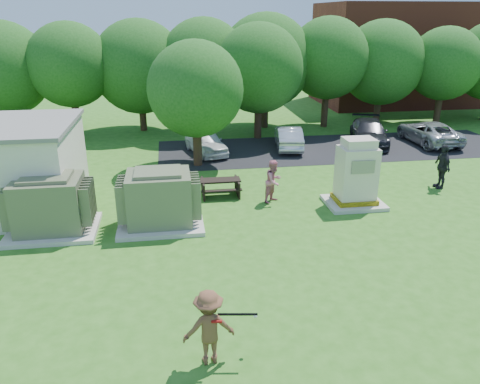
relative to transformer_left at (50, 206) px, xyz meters
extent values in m
plane|color=#2D6619|center=(6.50, -4.50, -0.97)|extent=(120.00, 120.00, 0.00)
cube|color=maroon|center=(24.50, 22.50, 3.03)|extent=(15.00, 8.00, 8.00)
cube|color=#232326|center=(13.50, 9.00, -0.96)|extent=(20.00, 6.00, 0.01)
cube|color=beige|center=(0.00, 0.00, -0.89)|extent=(3.00, 2.40, 0.15)
cube|color=#5A6145|center=(0.00, 0.00, 0.08)|extent=(2.20, 1.80, 1.80)
cube|color=#5A6145|center=(0.00, 0.00, 1.04)|extent=(1.60, 1.30, 0.12)
cube|color=#5A6145|center=(-1.27, 0.00, 0.11)|extent=(0.32, 1.50, 1.35)
cube|color=#5A6145|center=(1.27, 0.00, 0.11)|extent=(0.32, 1.50, 1.35)
cube|color=beige|center=(3.70, 0.00, -0.89)|extent=(3.00, 2.40, 0.15)
cube|color=#5E6748|center=(3.70, 0.00, 0.08)|extent=(2.20, 1.80, 1.80)
cube|color=#5E6748|center=(3.70, 0.00, 1.04)|extent=(1.60, 1.30, 0.12)
cube|color=#5E6748|center=(2.43, 0.00, 0.11)|extent=(0.32, 1.50, 1.35)
cube|color=#5E6748|center=(4.97, 0.00, 0.11)|extent=(0.32, 1.50, 1.35)
cube|color=beige|center=(11.28, 0.81, -0.89)|extent=(2.22, 1.82, 0.15)
cube|color=yellow|center=(11.28, 0.81, -0.73)|extent=(1.57, 1.26, 0.18)
cube|color=beige|center=(11.28, 0.81, 0.37)|extent=(1.41, 1.11, 2.02)
cube|color=beige|center=(11.28, 0.81, 1.56)|extent=(1.16, 0.91, 0.35)
cube|color=gray|center=(11.28, 0.22, 0.78)|extent=(0.91, 0.04, 0.51)
cube|color=black|center=(6.14, 2.61, -0.29)|extent=(1.66, 0.65, 0.06)
cube|color=black|center=(6.14, 3.11, -0.56)|extent=(1.66, 0.23, 0.05)
cube|color=black|center=(6.14, 2.10, -0.56)|extent=(1.66, 0.23, 0.05)
cube|color=black|center=(5.42, 2.61, -0.63)|extent=(0.07, 1.25, 0.68)
cube|color=black|center=(6.86, 2.61, -0.63)|extent=(0.07, 1.25, 0.68)
imported|color=brown|center=(4.80, -7.30, -0.10)|extent=(1.18, 0.74, 1.74)
imported|color=#CB6B80|center=(8.18, 1.62, -0.10)|extent=(1.07, 1.05, 1.74)
imported|color=black|center=(15.73, 2.13, -0.01)|extent=(0.53, 1.15, 1.93)
imported|color=white|center=(6.08, 9.08, -0.32)|extent=(2.42, 4.05, 1.29)
imported|color=silver|center=(10.76, 9.36, -0.34)|extent=(1.90, 3.99, 1.26)
imported|color=black|center=(15.61, 9.57, -0.28)|extent=(3.21, 5.09, 1.38)
imported|color=#A5A5A9|center=(19.15, 9.25, -0.32)|extent=(2.23, 4.72, 1.30)
cylinder|color=black|center=(5.41, -7.31, 0.17)|extent=(0.85, 0.18, 0.06)
cylinder|color=maroon|center=(4.95, -7.50, 0.17)|extent=(0.23, 0.10, 0.06)
sphere|color=white|center=(5.85, -7.06, -0.10)|extent=(0.09, 0.09, 0.09)
cylinder|color=#47301E|center=(-5.50, 14.90, 0.23)|extent=(0.44, 0.44, 2.40)
sphere|color=#235B1C|center=(-5.50, 14.90, 3.11)|extent=(5.60, 5.60, 5.60)
cylinder|color=#47301E|center=(-1.50, 14.30, 0.43)|extent=(0.44, 0.44, 2.80)
sphere|color=#235B1C|center=(-1.50, 14.30, 3.33)|extent=(5.00, 5.00, 5.00)
cylinder|color=#47301E|center=(2.50, 15.10, 0.18)|extent=(0.44, 0.44, 2.30)
sphere|color=#235B1C|center=(2.50, 15.10, 3.07)|extent=(5.80, 5.80, 5.80)
cylinder|color=#47301E|center=(6.50, 14.20, 0.38)|extent=(0.44, 0.44, 2.70)
sphere|color=#235B1C|center=(6.50, 14.20, 3.35)|extent=(5.40, 5.40, 5.40)
cylinder|color=#47301E|center=(10.50, 14.80, 0.28)|extent=(0.44, 0.44, 2.50)
sphere|color=#235B1C|center=(10.50, 14.80, 3.33)|extent=(6.00, 6.00, 6.00)
cylinder|color=#47301E|center=(14.50, 14.40, 0.48)|extent=(0.44, 0.44, 2.90)
sphere|color=#235B1C|center=(14.50, 14.40, 3.49)|extent=(5.20, 5.20, 5.20)
cylinder|color=#47301E|center=(18.50, 15.00, 0.23)|extent=(0.44, 0.44, 2.40)
sphere|color=#235B1C|center=(18.50, 15.00, 3.11)|extent=(5.60, 5.60, 5.60)
cylinder|color=#47301E|center=(22.50, 14.10, 0.33)|extent=(0.44, 0.44, 2.60)
sphere|color=#235B1C|center=(22.50, 14.10, 3.07)|extent=(4.80, 4.80, 4.80)
cylinder|color=#47301E|center=(5.50, 7.00, 0.23)|extent=(0.44, 0.44, 2.40)
sphere|color=#235B1C|center=(5.50, 7.00, 2.81)|extent=(4.60, 4.60, 4.60)
cylinder|color=#47301E|center=(9.50, 12.00, 0.33)|extent=(0.44, 0.44, 2.60)
sphere|color=#235B1C|center=(9.50, 12.00, 3.19)|extent=(5.20, 5.20, 5.20)
camera|label=1|loc=(4.21, -15.57, 6.13)|focal=35.00mm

